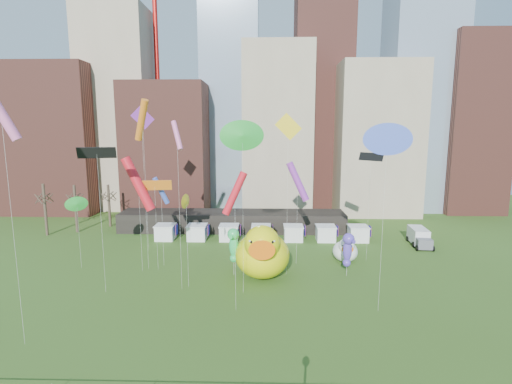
{
  "coord_description": "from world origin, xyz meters",
  "views": [
    {
      "loc": [
        1.71,
        -22.03,
        17.04
      ],
      "look_at": [
        0.91,
        9.03,
        12.0
      ],
      "focal_mm": 27.0,
      "sensor_mm": 36.0,
      "label": 1
    }
  ],
  "objects_px": {
    "box_truck": "(419,237)",
    "big_duck": "(262,252)",
    "seahorse_purple": "(348,247)",
    "seahorse_green": "(234,242)",
    "small_duck": "(345,250)"
  },
  "relations": [
    {
      "from": "small_duck",
      "to": "box_truck",
      "type": "xyz_separation_m",
      "value": [
        12.48,
        7.64,
        -0.28
      ]
    },
    {
      "from": "big_duck",
      "to": "small_duck",
      "type": "height_order",
      "value": "big_duck"
    },
    {
      "from": "big_duck",
      "to": "box_truck",
      "type": "bearing_deg",
      "value": 30.15
    },
    {
      "from": "small_duck",
      "to": "big_duck",
      "type": "bearing_deg",
      "value": -147.02
    },
    {
      "from": "big_duck",
      "to": "seahorse_purple",
      "type": "relative_size",
      "value": 1.67
    },
    {
      "from": "big_duck",
      "to": "box_truck",
      "type": "xyz_separation_m",
      "value": [
        23.24,
        13.42,
        -1.8
      ]
    },
    {
      "from": "big_duck",
      "to": "small_duck",
      "type": "xyz_separation_m",
      "value": [
        10.76,
        5.78,
        -1.52
      ]
    },
    {
      "from": "small_duck",
      "to": "box_truck",
      "type": "distance_m",
      "value": 14.64
    },
    {
      "from": "big_duck",
      "to": "seahorse_green",
      "type": "xyz_separation_m",
      "value": [
        -3.37,
        0.76,
        0.94
      ]
    },
    {
      "from": "seahorse_green",
      "to": "seahorse_purple",
      "type": "relative_size",
      "value": 1.1
    },
    {
      "from": "seahorse_green",
      "to": "seahorse_purple",
      "type": "bearing_deg",
      "value": 12.11
    },
    {
      "from": "seahorse_green",
      "to": "seahorse_purple",
      "type": "distance_m",
      "value": 13.34
    },
    {
      "from": "big_duck",
      "to": "seahorse_purple",
      "type": "bearing_deg",
      "value": 5.22
    },
    {
      "from": "box_truck",
      "to": "big_duck",
      "type": "bearing_deg",
      "value": -145.34
    },
    {
      "from": "seahorse_purple",
      "to": "seahorse_green",
      "type": "bearing_deg",
      "value": 156.98
    }
  ]
}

